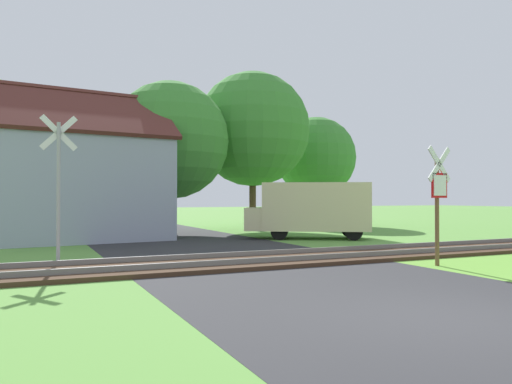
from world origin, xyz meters
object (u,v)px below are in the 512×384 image
Objects in this scene: stop_sign_near at (438,195)px; mail_truck at (311,208)px; tree_center at (170,140)px; tree_far at (316,157)px; tree_right at (253,129)px; house at (79,185)px; crossing_sign_far at (58,179)px.

mail_truck is (1.41, 8.22, -0.46)m from stop_sign_near.
tree_center reaches higher than tree_far.
tree_far is (10.26, 4.12, -0.10)m from tree_center.
mail_truck is (-5.76, -8.97, -2.91)m from tree_far.
mail_truck is (-0.18, -6.11, -3.94)m from tree_right.
tree_center is (4.04, 1.32, 2.08)m from house.
tree_center reaches higher than stop_sign_near.
crossing_sign_far is 0.45× the size of tree_right.
tree_center reaches higher than mail_truck.
crossing_sign_far is 0.56× the size of tree_far.
tree_center is (5.22, 9.11, 2.14)m from crossing_sign_far.
crossing_sign_far is at bearing -105.30° from house.
tree_far is (14.30, 5.43, 1.98)m from house.
crossing_sign_far is 20.46m from tree_far.
tree_center is (-4.68, -1.26, -0.93)m from tree_right.
tree_far is at bearing 27.12° from tree_right.
tree_center is at bearing 72.60° from mail_truck.
house reaches higher than mail_truck.
house is 1.37× the size of mail_truck.
tree_far is 11.05m from mail_truck.
mail_truck is at bearing -110.76° from stop_sign_near.
crossing_sign_far is 10.71m from tree_center.
house reaches higher than stop_sign_near.
mail_truck is at bearing -47.16° from tree_center.
tree_right is at bearing 9.74° from house.
tree_far is (7.17, 17.18, 2.45)m from stop_sign_near.
stop_sign_near is 18.78m from tree_far.
tree_far reaches higher than house.
crossing_sign_far is at bearing -139.49° from tree_far.
house is (-7.13, 11.75, 0.47)m from stop_sign_near.
house is at bearing 97.29° from mail_truck.
tree_right reaches higher than tree_far.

